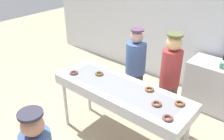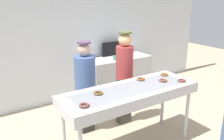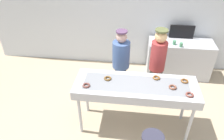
# 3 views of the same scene
# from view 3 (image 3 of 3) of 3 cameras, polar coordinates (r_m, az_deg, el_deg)

# --- Properties ---
(ground_plane) EXTENTS (16.00, 16.00, 0.00)m
(ground_plane) POSITION_cam_3_polar(r_m,az_deg,el_deg) (4.45, 5.54, -14.22)
(ground_plane) COLOR tan
(back_wall) EXTENTS (8.00, 0.12, 3.13)m
(back_wall) POSITION_cam_3_polar(r_m,az_deg,el_deg) (5.58, 7.41, 15.74)
(back_wall) COLOR silver
(back_wall) RESTS_ON ground
(fryer_conveyor) EXTENTS (2.15, 0.73, 1.03)m
(fryer_conveyor) POSITION_cam_3_polar(r_m,az_deg,el_deg) (3.80, 6.32, -4.79)
(fryer_conveyor) COLOR #B7BABF
(fryer_conveyor) RESTS_ON ground
(chocolate_donut_0) EXTENTS (0.15, 0.15, 0.03)m
(chocolate_donut_0) POSITION_cam_3_polar(r_m,az_deg,el_deg) (3.82, -1.16, -2.25)
(chocolate_donut_0) COLOR brown
(chocolate_donut_0) RESTS_ON fryer_conveyor
(chocolate_donut_1) EXTENTS (0.16, 0.16, 0.03)m
(chocolate_donut_1) POSITION_cam_3_polar(r_m,az_deg,el_deg) (3.70, 20.02, -6.21)
(chocolate_donut_1) COLOR brown
(chocolate_donut_1) RESTS_ON fryer_conveyor
(chocolate_donut_2) EXTENTS (0.15, 0.15, 0.03)m
(chocolate_donut_2) POSITION_cam_3_polar(r_m,az_deg,el_deg) (3.77, 15.88, -4.42)
(chocolate_donut_2) COLOR brown
(chocolate_donut_2) RESTS_ON fryer_conveyor
(chocolate_donut_3) EXTENTS (0.18, 0.18, 0.03)m
(chocolate_donut_3) POSITION_cam_3_polar(r_m,az_deg,el_deg) (3.92, 11.75, -2.01)
(chocolate_donut_3) COLOR brown
(chocolate_donut_3) RESTS_ON fryer_conveyor
(chocolate_donut_4) EXTENTS (0.15, 0.15, 0.03)m
(chocolate_donut_4) POSITION_cam_3_polar(r_m,az_deg,el_deg) (3.69, -6.88, -4.08)
(chocolate_donut_4) COLOR brown
(chocolate_donut_4) RESTS_ON fryer_conveyor
(chocolate_donut_5) EXTENTS (0.18, 0.18, 0.03)m
(chocolate_donut_5) POSITION_cam_3_polar(r_m,az_deg,el_deg) (3.98, 18.80, -2.77)
(chocolate_donut_5) COLOR brown
(chocolate_donut_5) RESTS_ON fryer_conveyor
(worker_baker) EXTENTS (0.31, 0.31, 1.75)m
(worker_baker) POSITION_cam_3_polar(r_m,az_deg,el_deg) (4.39, 11.89, 1.32)
(worker_baker) COLOR #3A3C35
(worker_baker) RESTS_ON ground
(worker_assistant) EXTENTS (0.36, 0.36, 1.64)m
(worker_assistant) POSITION_cam_3_polar(r_m,az_deg,el_deg) (4.49, 2.39, 2.28)
(worker_assistant) COLOR #282B27
(worker_assistant) RESTS_ON ground
(prep_counter) EXTENTS (1.57, 0.60, 0.94)m
(prep_counter) POSITION_cam_3_polar(r_m,az_deg,el_deg) (5.74, 17.34, 2.84)
(prep_counter) COLOR #B7BABF
(prep_counter) RESTS_ON ground
(paper_cup_0) EXTENTS (0.07, 0.07, 0.10)m
(paper_cup_0) POSITION_cam_3_polar(r_m,az_deg,el_deg) (5.29, 17.94, 6.40)
(paper_cup_0) COLOR #4C8C66
(paper_cup_0) RESTS_ON prep_counter
(paper_cup_1) EXTENTS (0.07, 0.07, 0.10)m
(paper_cup_1) POSITION_cam_3_polar(r_m,az_deg,el_deg) (5.35, 16.28, 7.03)
(paper_cup_1) COLOR #4C8C66
(paper_cup_1) RESTS_ON prep_counter
(menu_display) EXTENTS (0.60, 0.04, 0.34)m
(menu_display) POSITION_cam_3_polar(r_m,az_deg,el_deg) (5.68, 18.11, 9.67)
(menu_display) COLOR black
(menu_display) RESTS_ON prep_counter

